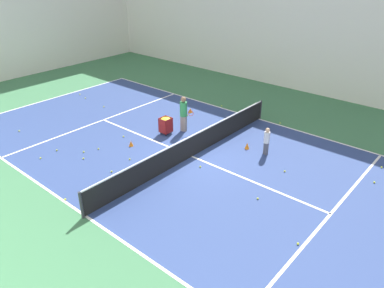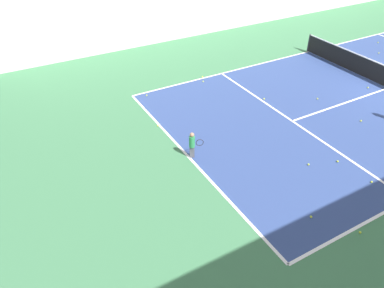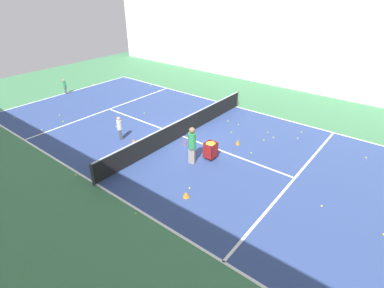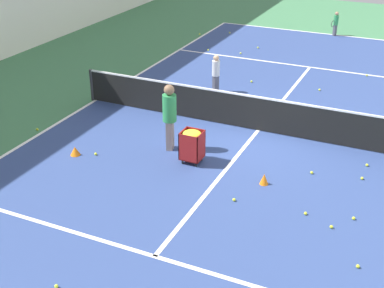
% 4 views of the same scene
% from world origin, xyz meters
% --- Properties ---
extents(ground_plane, '(37.40, 37.40, 0.00)m').
position_xyz_m(ground_plane, '(0.00, 0.00, 0.00)').
color(ground_plane, '#3D754C').
extents(court_playing_area, '(10.76, 22.13, 0.00)m').
position_xyz_m(court_playing_area, '(0.00, 0.00, 0.00)').
color(court_playing_area, navy).
rests_on(court_playing_area, ground).
extents(line_baseline_far, '(10.76, 0.10, 0.00)m').
position_xyz_m(line_baseline_far, '(0.00, 11.06, 0.01)').
color(line_baseline_far, white).
rests_on(line_baseline_far, ground).
extents(line_sideline_left, '(0.10, 22.13, 0.00)m').
position_xyz_m(line_sideline_left, '(-5.38, 0.00, 0.01)').
color(line_sideline_left, white).
rests_on(line_sideline_left, ground).
extents(line_sideline_right, '(0.10, 22.13, 0.00)m').
position_xyz_m(line_sideline_right, '(5.38, 0.00, 0.01)').
color(line_sideline_right, white).
rests_on(line_sideline_right, ground).
extents(line_service_near, '(10.76, 0.10, 0.00)m').
position_xyz_m(line_service_near, '(0.00, -6.08, 0.01)').
color(line_service_near, white).
rests_on(line_service_near, ground).
extents(line_service_far, '(10.76, 0.10, 0.00)m').
position_xyz_m(line_service_far, '(0.00, 6.08, 0.01)').
color(line_service_far, white).
rests_on(line_service_far, ground).
extents(line_centre_service, '(0.10, 12.17, 0.00)m').
position_xyz_m(line_centre_service, '(0.00, 0.00, 0.01)').
color(line_centre_service, white).
rests_on(line_centre_service, ground).
extents(hall_enclosure_right, '(0.15, 33.70, 8.69)m').
position_xyz_m(hall_enclosure_right, '(11.09, 0.00, 4.34)').
color(hall_enclosure_right, silver).
rests_on(hall_enclosure_right, ground).
extents(tennis_net, '(11.06, 0.10, 1.01)m').
position_xyz_m(tennis_net, '(0.00, 0.00, 0.52)').
color(tennis_net, '#2D2D33').
rests_on(tennis_net, ground).
extents(coach_at_net, '(0.44, 0.68, 1.76)m').
position_xyz_m(coach_at_net, '(1.73, 2.01, 1.01)').
color(coach_at_net, gray).
rests_on(coach_at_net, ground).
extents(child_midcourt, '(0.32, 0.32, 1.25)m').
position_xyz_m(child_midcourt, '(2.22, -2.27, 0.72)').
color(child_midcourt, '#4C4C56').
rests_on(child_midcourt, ground).
extents(ball_cart, '(0.51, 0.48, 0.84)m').
position_xyz_m(ball_cart, '(0.91, 2.43, 0.58)').
color(ball_cart, maroon).
rests_on(ball_cart, ground).
extents(training_cone_0, '(0.21, 0.21, 0.29)m').
position_xyz_m(training_cone_0, '(2.14, -1.38, 0.15)').
color(training_cone_0, orange).
rests_on(training_cone_0, ground).
extents(training_cone_1, '(0.25, 0.25, 0.23)m').
position_xyz_m(training_cone_1, '(3.75, 3.34, 0.12)').
color(training_cone_1, orange).
rests_on(training_cone_1, ground).
extents(training_cone_2, '(0.20, 0.20, 0.26)m').
position_xyz_m(training_cone_2, '(-1.04, 2.72, 0.13)').
color(training_cone_2, orange).
rests_on(training_cone_2, ground).
extents(tennis_ball_0, '(0.07, 0.07, 0.07)m').
position_xyz_m(tennis_ball_0, '(-3.57, 8.04, 0.04)').
color(tennis_ball_0, yellow).
rests_on(tennis_ball_0, ground).
extents(tennis_ball_1, '(0.07, 0.07, 0.07)m').
position_xyz_m(tennis_ball_1, '(1.49, 10.37, 0.04)').
color(tennis_ball_1, yellow).
rests_on(tennis_ball_1, ground).
extents(tennis_ball_2, '(0.07, 0.07, 0.07)m').
position_xyz_m(tennis_ball_2, '(-0.48, -0.85, 0.04)').
color(tennis_ball_2, yellow).
rests_on(tennis_ball_2, ground).
extents(tennis_ball_3, '(0.07, 0.07, 0.07)m').
position_xyz_m(tennis_ball_3, '(-2.80, 3.82, 0.04)').
color(tennis_ball_3, yellow).
rests_on(tennis_ball_3, ground).
extents(tennis_ball_4, '(0.07, 0.07, 0.07)m').
position_xyz_m(tennis_ball_4, '(-0.87, -3.80, 0.04)').
color(tennis_ball_4, yellow).
rests_on(tennis_ball_4, ground).
extents(tennis_ball_5, '(0.07, 0.07, 0.07)m').
position_xyz_m(tennis_ball_5, '(4.26, -6.44, 0.04)').
color(tennis_ball_5, yellow).
rests_on(tennis_ball_5, ground).
extents(tennis_ball_7, '(0.07, 0.07, 0.07)m').
position_xyz_m(tennis_ball_7, '(-3.06, 0.87, 0.04)').
color(tennis_ball_7, yellow).
rests_on(tennis_ball_7, ground).
extents(tennis_ball_9, '(0.07, 0.07, 0.07)m').
position_xyz_m(tennis_ball_9, '(1.13, 7.53, 0.04)').
color(tennis_ball_9, yellow).
rests_on(tennis_ball_9, ground).
extents(tennis_ball_10, '(0.07, 0.07, 0.07)m').
position_xyz_m(tennis_ball_10, '(1.30, 9.54, 0.04)').
color(tennis_ball_10, yellow).
rests_on(tennis_ball_10, ground).
extents(tennis_ball_13, '(0.07, 0.07, 0.07)m').
position_xyz_m(tennis_ball_13, '(-0.67, 3.69, 0.04)').
color(tennis_ball_13, yellow).
rests_on(tennis_ball_13, ground).
extents(tennis_ball_14, '(0.07, 0.07, 0.07)m').
position_xyz_m(tennis_ball_14, '(5.59, 2.57, 0.04)').
color(tennis_ball_14, yellow).
rests_on(tennis_ball_14, ground).
extents(tennis_ball_15, '(0.07, 0.07, 0.07)m').
position_xyz_m(tennis_ball_15, '(3.28, 3.13, 0.04)').
color(tennis_ball_15, yellow).
rests_on(tennis_ball_15, ground).
extents(tennis_ball_16, '(0.07, 0.07, 0.07)m').
position_xyz_m(tennis_ball_16, '(2.91, -6.58, 0.04)').
color(tennis_ball_16, yellow).
rests_on(tennis_ball_16, ground).
extents(tennis_ball_17, '(0.07, 0.07, 0.07)m').
position_xyz_m(tennis_ball_17, '(-3.48, 4.84, 0.04)').
color(tennis_ball_17, yellow).
rests_on(tennis_ball_17, ground).
extents(tennis_ball_18, '(0.07, 0.07, 0.07)m').
position_xyz_m(tennis_ball_18, '(5.56, -1.15, 0.04)').
color(tennis_ball_18, yellow).
rests_on(tennis_ball_18, ground).
extents(tennis_ball_19, '(0.07, 0.07, 0.07)m').
position_xyz_m(tennis_ball_19, '(-2.07, -5.93, 0.04)').
color(tennis_ball_19, yellow).
rests_on(tennis_ball_19, ground).
extents(tennis_ball_20, '(0.07, 0.07, 0.07)m').
position_xyz_m(tennis_ball_20, '(-4.32, 4.73, 0.04)').
color(tennis_ball_20, yellow).
rests_on(tennis_ball_20, ground).
extents(tennis_ball_21, '(0.07, 0.07, 0.07)m').
position_xyz_m(tennis_ball_21, '(-5.31, 1.31, 0.04)').
color(tennis_ball_21, yellow).
rests_on(tennis_ball_21, ground).
extents(tennis_ball_22, '(0.07, 0.07, 0.07)m').
position_xyz_m(tennis_ball_22, '(-3.15, 3.32, 0.04)').
color(tennis_ball_22, yellow).
rests_on(tennis_ball_22, ground).
extents(tennis_ball_23, '(0.07, 0.07, 0.07)m').
position_xyz_m(tennis_ball_23, '(1.44, -3.62, 0.04)').
color(tennis_ball_23, yellow).
rests_on(tennis_ball_23, ground).
extents(tennis_ball_25, '(0.07, 0.07, 0.07)m').
position_xyz_m(tennis_ball_25, '(-1.92, 1.80, 0.04)').
color(tennis_ball_25, yellow).
rests_on(tennis_ball_25, ground).
extents(tennis_ball_27, '(0.07, 0.07, 0.07)m').
position_xyz_m(tennis_ball_27, '(-3.05, 1.57, 0.04)').
color(tennis_ball_27, yellow).
rests_on(tennis_ball_27, ground).
extents(tennis_ball_28, '(0.07, 0.07, 0.07)m').
position_xyz_m(tennis_ball_28, '(-2.21, 3.56, 0.04)').
color(tennis_ball_28, yellow).
rests_on(tennis_ball_28, ground).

